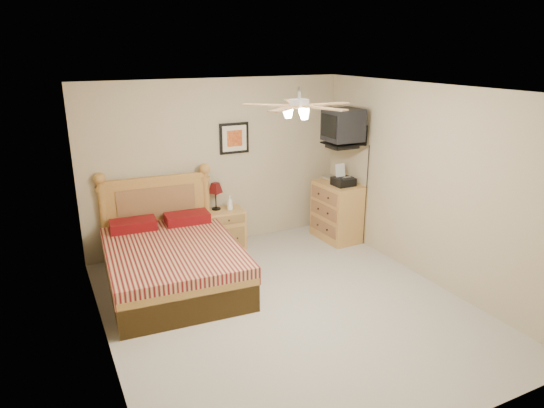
{
  "coord_description": "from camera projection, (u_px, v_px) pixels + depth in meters",
  "views": [
    {
      "loc": [
        -2.39,
        -4.44,
        2.91
      ],
      "look_at": [
        0.24,
        0.9,
        0.98
      ],
      "focal_mm": 32.0,
      "sensor_mm": 36.0,
      "label": 1
    }
  ],
  "objects": [
    {
      "name": "lotion_bottle",
      "position": [
        230.0,
        203.0,
        7.18
      ],
      "size": [
        0.11,
        0.11,
        0.22
      ],
      "primitive_type": "imported",
      "rotation": [
        0.0,
        0.0,
        -0.39
      ],
      "color": "white",
      "rests_on": "nightstand"
    },
    {
      "name": "nightstand",
      "position": [
        225.0,
        229.0,
        7.31
      ],
      "size": [
        0.58,
        0.46,
        0.6
      ],
      "primitive_type": "cube",
      "rotation": [
        0.0,
        0.0,
        -0.07
      ],
      "color": "#A77945",
      "rests_on": "ground"
    },
    {
      "name": "table_lamp",
      "position": [
        216.0,
        196.0,
        7.17
      ],
      "size": [
        0.27,
        0.27,
        0.41
      ],
      "primitive_type": null,
      "rotation": [
        0.0,
        0.0,
        -0.22
      ],
      "color": "#510F10",
      "rests_on": "nightstand"
    },
    {
      "name": "wall_right",
      "position": [
        427.0,
        184.0,
        6.15
      ],
      "size": [
        0.04,
        4.5,
        2.5
      ],
      "primitive_type": "cube",
      "color": "tan",
      "rests_on": "ground"
    },
    {
      "name": "wall_tv",
      "position": [
        352.0,
        127.0,
        7.02
      ],
      "size": [
        0.56,
        0.46,
        0.58
      ],
      "primitive_type": null,
      "color": "black",
      "rests_on": "wall_right"
    },
    {
      "name": "framed_picture",
      "position": [
        234.0,
        138.0,
        7.21
      ],
      "size": [
        0.46,
        0.04,
        0.46
      ],
      "primitive_type": "cube",
      "color": "black",
      "rests_on": "wall_back"
    },
    {
      "name": "wall_back",
      "position": [
        217.0,
        164.0,
        7.23
      ],
      "size": [
        4.0,
        0.04,
        2.5
      ],
      "primitive_type": "cube",
      "color": "tan",
      "rests_on": "ground"
    },
    {
      "name": "fax_machine",
      "position": [
        344.0,
        175.0,
        7.32
      ],
      "size": [
        0.3,
        0.32,
        0.32
      ],
      "primitive_type": null,
      "rotation": [
        0.0,
        0.0,
        0.01
      ],
      "color": "black",
      "rests_on": "dresser"
    },
    {
      "name": "dresser",
      "position": [
        338.0,
        211.0,
        7.62
      ],
      "size": [
        0.57,
        0.79,
        0.91
      ],
      "primitive_type": "cube",
      "rotation": [
        0.0,
        0.0,
        0.05
      ],
      "color": "#B27D47",
      "rests_on": "ground"
    },
    {
      "name": "floor",
      "position": [
        287.0,
        307.0,
        5.69
      ],
      "size": [
        4.5,
        4.5,
        0.0
      ],
      "primitive_type": "plane",
      "color": "#A6A296",
      "rests_on": "ground"
    },
    {
      "name": "ceiling",
      "position": [
        290.0,
        90.0,
        4.92
      ],
      "size": [
        4.0,
        4.5,
        0.04
      ],
      "primitive_type": "cube",
      "color": "white",
      "rests_on": "ground"
    },
    {
      "name": "wall_left",
      "position": [
        97.0,
        236.0,
        4.47
      ],
      "size": [
        0.04,
        4.5,
        2.5
      ],
      "primitive_type": "cube",
      "color": "tan",
      "rests_on": "ground"
    },
    {
      "name": "bed",
      "position": [
        171.0,
        237.0,
        6.01
      ],
      "size": [
        1.69,
        2.15,
        1.33
      ],
      "primitive_type": null,
      "rotation": [
        0.0,
        0.0,
        -0.07
      ],
      "color": "#A47632",
      "rests_on": "ground"
    },
    {
      "name": "wall_front",
      "position": [
        440.0,
        296.0,
        3.39
      ],
      "size": [
        4.0,
        0.04,
        2.5
      ],
      "primitive_type": "cube",
      "color": "tan",
      "rests_on": "ground"
    },
    {
      "name": "ceiling_fan",
      "position": [
        299.0,
        105.0,
        4.8
      ],
      "size": [
        1.14,
        1.14,
        0.28
      ],
      "primitive_type": null,
      "color": "silver",
      "rests_on": "ceiling"
    },
    {
      "name": "magazine_upper",
      "position": [
        326.0,
        178.0,
        7.67
      ],
      "size": [
        0.2,
        0.27,
        0.02
      ],
      "primitive_type": "imported",
      "rotation": [
        0.0,
        0.0,
        0.03
      ],
      "color": "gray",
      "rests_on": "magazine_lower"
    },
    {
      "name": "magazine_lower",
      "position": [
        326.0,
        179.0,
        7.68
      ],
      "size": [
        0.21,
        0.26,
        0.02
      ],
      "primitive_type": "imported",
      "rotation": [
        0.0,
        0.0,
        0.14
      ],
      "color": "beige",
      "rests_on": "dresser"
    }
  ]
}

